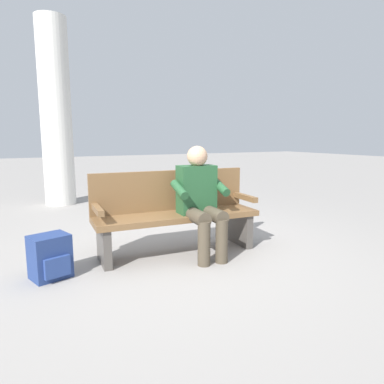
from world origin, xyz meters
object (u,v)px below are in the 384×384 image
Objects in this scene: person_seated at (201,198)px; backpack at (50,257)px; bench_near at (175,211)px; support_pillar at (56,114)px.

person_seated is 1.57m from backpack.
backpack is at bearing 9.88° from bench_near.
backpack is 0.12× the size of support_pillar.
support_pillar reaches higher than person_seated.
bench_near is 0.54× the size of support_pillar.
support_pillar is at bearing -74.16° from bench_near.
person_seated reaches higher than backpack.
bench_near is 1.55× the size of person_seated.
bench_near is at bearing -173.36° from backpack.
bench_near is 4.57× the size of backpack.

